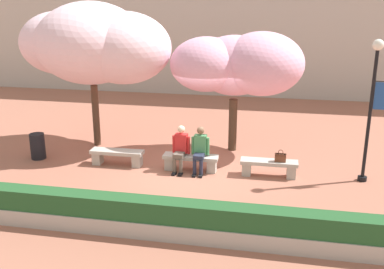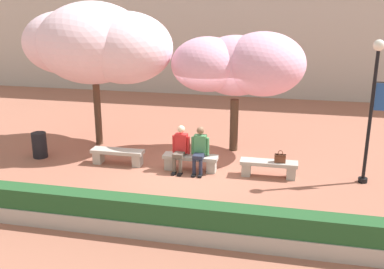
{
  "view_description": "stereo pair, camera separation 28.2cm",
  "coord_description": "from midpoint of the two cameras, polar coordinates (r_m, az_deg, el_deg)",
  "views": [
    {
      "loc": [
        2.35,
        -11.64,
        4.72
      ],
      "look_at": [
        0.0,
        0.2,
        1.0
      ],
      "focal_mm": 42.0,
      "sensor_mm": 36.0,
      "label": 1
    },
    {
      "loc": [
        2.62,
        -11.58,
        4.72
      ],
      "look_at": [
        0.0,
        0.2,
        1.0
      ],
      "focal_mm": 42.0,
      "sensor_mm": 36.0,
      "label": 2
    }
  ],
  "objects": [
    {
      "name": "trash_bin",
      "position": [
        14.38,
        -18.27,
        -1.28
      ],
      "size": [
        0.44,
        0.44,
        0.78
      ],
      "primitive_type": "cylinder",
      "color": "black",
      "rests_on": "ground"
    },
    {
      "name": "stone_bench_center",
      "position": [
        12.42,
        10.36,
        -4.02
      ],
      "size": [
        1.55,
        0.44,
        0.45
      ],
      "color": "#ADA89E",
      "rests_on": "ground"
    },
    {
      "name": "ground_plane",
      "position": [
        12.77,
        0.44,
        -4.55
      ],
      "size": [
        100.0,
        100.0,
        0.0
      ],
      "primitive_type": "plane",
      "color": "#9E604C"
    },
    {
      "name": "person_seated_left",
      "position": [
        12.54,
        -0.84,
        -1.57
      ],
      "size": [
        0.51,
        0.69,
        1.29
      ],
      "color": "black",
      "rests_on": "ground"
    },
    {
      "name": "handbag",
      "position": [
        12.3,
        11.78,
        -2.91
      ],
      "size": [
        0.3,
        0.15,
        0.34
      ],
      "color": "brown",
      "rests_on": "stone_bench_center"
    },
    {
      "name": "cherry_tree_main",
      "position": [
        13.74,
        6.66,
        8.79
      ],
      "size": [
        4.01,
        2.62,
        3.74
      ],
      "color": "#473323",
      "rests_on": "ground"
    },
    {
      "name": "lamp_post_with_banner",
      "position": [
        12.22,
        22.61,
        4.14
      ],
      "size": [
        0.54,
        0.28,
        3.73
      ],
      "color": "black",
      "rests_on": "ground"
    },
    {
      "name": "cherry_tree_secondary",
      "position": [
        14.6,
        -11.45,
        11.15
      ],
      "size": [
        4.94,
        3.56,
        4.6
      ],
      "color": "#513828",
      "rests_on": "ground"
    },
    {
      "name": "stone_bench_west_end",
      "position": [
        13.27,
        -8.82,
        -2.56
      ],
      "size": [
        1.55,
        0.44,
        0.45
      ],
      "color": "#ADA89E",
      "rests_on": "ground"
    },
    {
      "name": "building_facade",
      "position": [
        23.83,
        6.82,
        15.73
      ],
      "size": [
        28.0,
        4.0,
        8.37
      ],
      "primitive_type": "cube",
      "color": "#B7B2A8",
      "rests_on": "ground"
    },
    {
      "name": "stone_bench_near_west",
      "position": [
        12.67,
        0.44,
        -3.31
      ],
      "size": [
        1.55,
        0.44,
        0.45
      ],
      "color": "#ADA89E",
      "rests_on": "ground"
    },
    {
      "name": "person_seated_right",
      "position": [
        12.43,
        1.63,
        -1.75
      ],
      "size": [
        0.51,
        0.68,
        1.29
      ],
      "color": "black",
      "rests_on": "ground"
    },
    {
      "name": "planter_hedge_foreground",
      "position": [
        9.36,
        -4.4,
        -10.5
      ],
      "size": [
        10.77,
        0.5,
        0.8
      ],
      "color": "#ADA89E",
      "rests_on": "ground"
    }
  ]
}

